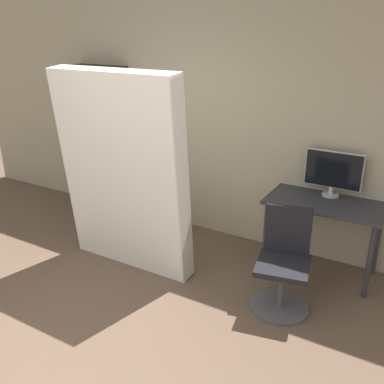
{
  "coord_description": "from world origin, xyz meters",
  "views": [
    {
      "loc": [
        2.02,
        -1.22,
        2.35
      ],
      "look_at": [
        0.36,
        1.65,
        1.05
      ],
      "focal_mm": 40.0,
      "sensor_mm": 36.0,
      "label": 1
    }
  ],
  "objects_px": {
    "monitor": "(333,171)",
    "bookshelf": "(98,138)",
    "office_chair": "(283,270)",
    "mattress_near": "(124,175)"
  },
  "relations": [
    {
      "from": "monitor",
      "to": "mattress_near",
      "type": "xyz_separation_m",
      "value": [
        -1.73,
        -1.07,
        -0.02
      ]
    },
    {
      "from": "mattress_near",
      "to": "monitor",
      "type": "bearing_deg",
      "value": 31.66
    },
    {
      "from": "monitor",
      "to": "office_chair",
      "type": "height_order",
      "value": "monitor"
    },
    {
      "from": "monitor",
      "to": "mattress_near",
      "type": "height_order",
      "value": "mattress_near"
    },
    {
      "from": "monitor",
      "to": "mattress_near",
      "type": "relative_size",
      "value": 0.28
    },
    {
      "from": "monitor",
      "to": "bookshelf",
      "type": "xyz_separation_m",
      "value": [
        -3.01,
        -0.01,
        -0.05
      ]
    },
    {
      "from": "bookshelf",
      "to": "mattress_near",
      "type": "relative_size",
      "value": 0.95
    },
    {
      "from": "bookshelf",
      "to": "mattress_near",
      "type": "xyz_separation_m",
      "value": [
        1.28,
        -1.06,
        0.04
      ]
    },
    {
      "from": "office_chair",
      "to": "bookshelf",
      "type": "bearing_deg",
      "value": 162.32
    },
    {
      "from": "bookshelf",
      "to": "monitor",
      "type": "bearing_deg",
      "value": 0.23
    }
  ]
}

